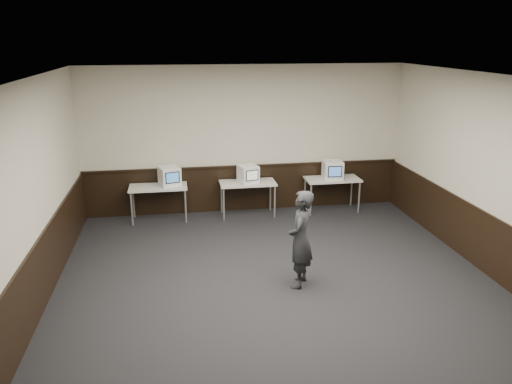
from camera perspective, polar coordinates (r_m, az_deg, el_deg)
floor at (r=7.74m, az=3.01°, el=-11.63°), size 8.00×8.00×0.00m
ceiling at (r=6.80m, az=3.45°, el=12.69°), size 8.00×8.00×0.00m
back_wall at (r=10.93m, az=-1.29°, el=6.00°), size 7.00×0.00×7.00m
front_wall at (r=3.69m, az=17.39°, el=-19.12°), size 7.00×0.00×7.00m
left_wall at (r=7.24m, az=-24.98°, el=-1.59°), size 0.00×8.00×8.00m
right_wall at (r=8.55m, az=26.78°, el=0.90°), size 0.00×8.00×8.00m
wainscot_back at (r=11.18m, az=-1.24°, el=0.44°), size 6.98×0.04×1.00m
wainscot_left at (r=7.63m, az=-23.78°, el=-9.43°), size 0.04×7.98×1.00m
wainscot_right at (r=8.88m, az=25.72°, el=-5.93°), size 0.04×7.98×1.00m
wainscot_rail at (r=11.02m, az=-1.24°, el=3.00°), size 6.98×0.06×0.04m
desk_left at (r=10.67m, az=-11.11°, el=0.29°), size 1.20×0.60×0.75m
desk_center at (r=10.76m, az=-0.96°, el=0.77°), size 1.20×0.60×0.75m
desk_right at (r=11.19m, az=8.72°, el=1.21°), size 1.20×0.60×0.75m
emac_left at (r=10.62m, az=-9.85°, el=1.80°), size 0.51×0.52×0.40m
emac_center at (r=10.67m, az=-0.90°, el=2.07°), size 0.47×0.49×0.38m
emac_right at (r=11.06m, az=8.76°, el=2.51°), size 0.44×0.47×0.41m
person at (r=7.72m, az=5.10°, el=-5.39°), size 0.58×0.67×1.55m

